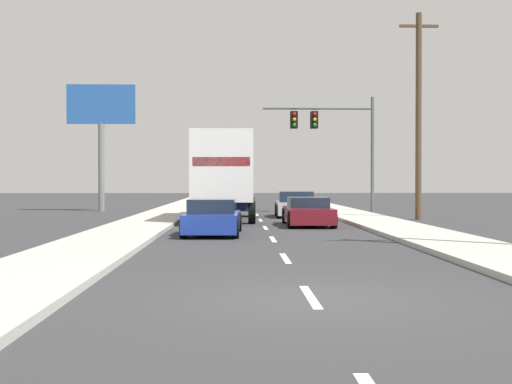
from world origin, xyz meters
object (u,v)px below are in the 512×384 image
at_px(traffic_signal_mast, 327,129).
at_px(utility_pole_mid, 419,114).
at_px(roadside_billboard, 101,121).
at_px(box_truck, 225,172).
at_px(car_silver, 295,205).
at_px(car_maroon, 308,212).
at_px(car_blue, 213,218).

bearing_deg(traffic_signal_mast, utility_pole_mid, -64.51).
xyz_separation_m(utility_pole_mid, roadside_billboard, (-16.36, 9.05, 0.45)).
bearing_deg(box_truck, traffic_signal_mast, 52.64).
height_order(car_silver, roadside_billboard, roadside_billboard).
bearing_deg(car_silver, car_maroon, -90.95).
bearing_deg(utility_pole_mid, car_blue, -137.60).
relative_size(utility_pole_mid, roadside_billboard, 1.27).
distance_m(utility_pole_mid, roadside_billboard, 18.70).
xyz_separation_m(car_blue, roadside_billboard, (-7.18, 17.43, 4.79)).
relative_size(box_truck, roadside_billboard, 1.20).
relative_size(box_truck, car_maroon, 2.09).
bearing_deg(car_maroon, car_silver, 89.05).
height_order(car_blue, car_silver, car_silver).
xyz_separation_m(car_silver, car_maroon, (-0.11, -6.65, -0.06)).
height_order(car_silver, car_maroon, car_silver).
bearing_deg(roadside_billboard, traffic_signal_mast, -9.44).
xyz_separation_m(car_blue, utility_pole_mid, (9.18, 8.38, 4.35)).
distance_m(car_blue, roadside_billboard, 19.45).
xyz_separation_m(car_maroon, traffic_signal_mast, (2.27, 10.84, 4.20)).
relative_size(box_truck, car_silver, 2.18).
relative_size(box_truck, traffic_signal_mast, 1.37).
xyz_separation_m(traffic_signal_mast, roadside_billboard, (-13.08, 2.17, 0.61)).
bearing_deg(car_blue, box_truck, 87.91).
distance_m(car_silver, car_maroon, 6.65).
distance_m(traffic_signal_mast, utility_pole_mid, 7.62).
height_order(car_silver, traffic_signal_mast, traffic_signal_mast).
xyz_separation_m(car_silver, roadside_billboard, (-10.92, 6.36, 4.75)).
distance_m(car_maroon, utility_pole_mid, 8.10).
distance_m(car_blue, traffic_signal_mast, 16.88).
bearing_deg(car_blue, traffic_signal_mast, 68.85).
height_order(utility_pole_mid, roadside_billboard, utility_pole_mid).
relative_size(car_silver, car_maroon, 0.96).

